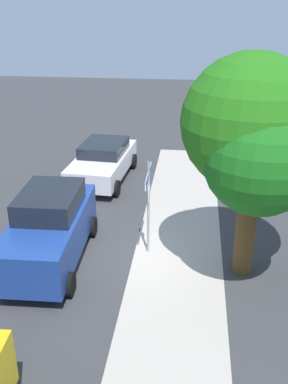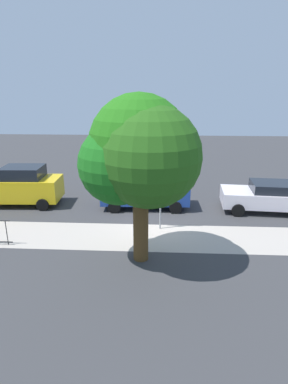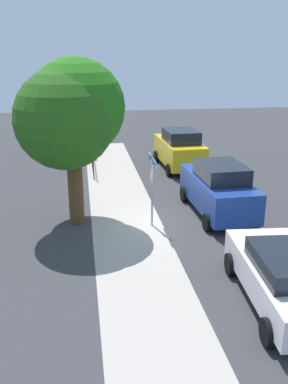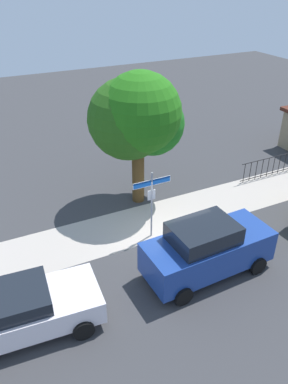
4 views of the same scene
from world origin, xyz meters
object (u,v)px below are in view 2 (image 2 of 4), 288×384
object	(u,v)px
street_sign	(161,187)
car_white	(268,196)
shade_tree	(139,154)
car_blue	(146,188)
car_yellow	(21,186)

from	to	relation	value
street_sign	car_white	xyz separation A→B (m)	(-5.52, -2.47, -1.17)
shade_tree	car_blue	distance (m)	6.21
car_blue	car_yellow	bearing A→B (deg)	-2.09
shade_tree	car_white	size ratio (longest dim) A/B	1.28
street_sign	car_yellow	bearing A→B (deg)	-20.10
car_blue	car_yellow	distance (m)	6.80
car_white	car_blue	bearing A→B (deg)	1.99
car_yellow	street_sign	bearing A→B (deg)	157.48
car_blue	car_white	bearing A→B (deg)	175.91
shade_tree	car_yellow	xyz separation A→B (m)	(6.82, -5.52, -2.91)
shade_tree	car_white	world-z (taller)	shade_tree
car_white	car_yellow	distance (m)	13.09
street_sign	shade_tree	world-z (taller)	shade_tree
street_sign	shade_tree	size ratio (longest dim) A/B	0.48
shade_tree	street_sign	bearing A→B (deg)	-105.19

